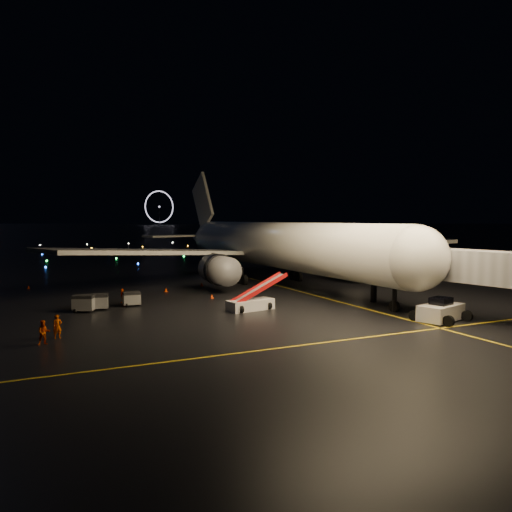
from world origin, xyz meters
The scene contains 18 objects.
ground centered at (0.00, 300.00, 0.00)m, with size 2000.00×2000.00×0.00m, color black.
lane_centre centered at (12.00, 15.00, 0.01)m, with size 0.25×80.00×0.02m, color yellow.
lane_cross centered at (-5.00, -10.00, 0.01)m, with size 60.00×0.25×0.02m, color yellow.
airliner centered at (12.64, 26.00, 9.25)m, with size 65.31×62.04×18.50m, color white, non-canonical shape.
pushback_tug centered at (14.35, -7.70, 1.10)m, with size 4.63×2.43×2.21m, color silver.
belt_loader centered at (0.72, 4.81, 1.75)m, with size 7.20×1.96×3.49m, color silver, non-canonical shape.
crew_a centered at (-18.13, 0.02, 0.95)m, with size 0.70×0.46×1.91m, color #FF5000.
crew_b centered at (-19.17, -1.65, 0.93)m, with size 0.90×0.70×1.86m, color #FF5000.
crew_c centered at (-10.47, 14.98, 0.80)m, with size 0.94×0.39×1.61m, color #FF5000.
safety_cone_0 centered at (-0.28, 13.69, 0.25)m, with size 0.43×0.43×0.49m, color #EE3702.
safety_cone_1 centered at (2.00, 24.15, 0.27)m, with size 0.48×0.48×0.54m, color #EE3702.
safety_cone_2 centered at (-3.85, 21.25, 0.27)m, with size 0.47×0.47×0.54m, color #EE3702.
safety_cone_3 centered at (-19.98, 31.74, 0.25)m, with size 0.44×0.44×0.50m, color #EE3702.
ferris_wheel centered at (170.00, 720.00, 26.00)m, with size 50.00×4.00×52.00m, color black, non-canonical shape.
taxiway_lights centered at (0.00, 106.00, 0.18)m, with size 164.00×92.00×0.36m, color black, non-canonical shape.
baggage_cart_0 centered at (-9.93, 12.49, 0.76)m, with size 1.80×1.26×1.53m, color gray.
baggage_cart_1 centered at (-15.02, 11.00, 0.86)m, with size 2.02×1.42×1.72m, color gray.
baggage_cart_2 centered at (-13.51, 11.63, 0.82)m, with size 1.93×1.35×1.64m, color gray.
Camera 1 is at (-20.28, -41.69, 9.42)m, focal length 35.00 mm.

